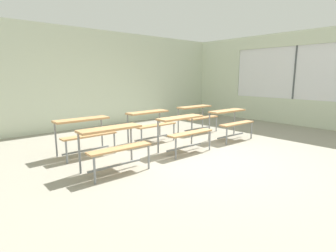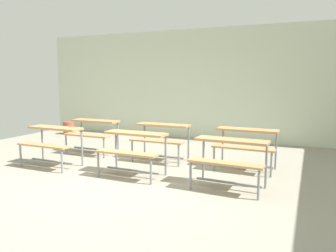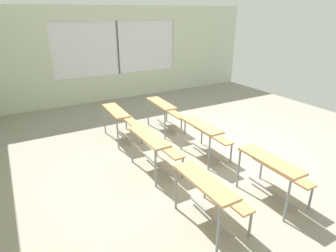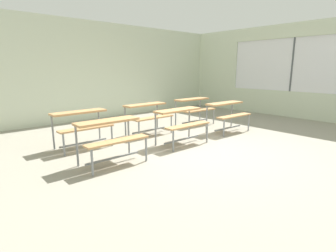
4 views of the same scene
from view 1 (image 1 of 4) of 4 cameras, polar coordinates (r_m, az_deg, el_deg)
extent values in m
cube|color=gray|center=(5.29, 7.52, -7.13)|extent=(10.00, 9.00, 0.05)
cube|color=beige|center=(8.68, -15.45, 9.82)|extent=(10.00, 0.12, 3.00)
cube|color=beige|center=(9.47, 28.05, 2.46)|extent=(0.12, 9.00, 0.85)
cube|color=beige|center=(9.47, 29.36, 16.65)|extent=(0.12, 9.00, 0.45)
cube|color=beige|center=(11.15, 11.13, 11.18)|extent=(0.12, 1.90, 1.70)
cube|color=white|center=(9.59, 25.91, 10.39)|extent=(0.02, 4.20, 1.70)
cube|color=#4C5156|center=(9.59, 25.91, 10.39)|extent=(0.06, 0.05, 1.70)
cube|color=tan|center=(4.55, -12.50, -0.55)|extent=(1.10, 0.34, 0.04)
cube|color=tan|center=(4.34, -10.35, -4.82)|extent=(1.10, 0.24, 0.03)
cylinder|color=gray|center=(4.56, -18.72, -5.52)|extent=(0.04, 0.04, 0.72)
cylinder|color=gray|center=(4.99, -8.01, -3.64)|extent=(0.04, 0.04, 0.72)
cylinder|color=gray|center=(4.11, -15.70, -9.16)|extent=(0.04, 0.04, 0.44)
cylinder|color=gray|center=(4.59, -4.25, -6.67)|extent=(0.04, 0.04, 0.44)
cube|color=gray|center=(4.59, -11.34, -8.43)|extent=(1.00, 0.05, 0.03)
cube|color=tan|center=(5.60, 2.70, 1.82)|extent=(1.10, 0.33, 0.04)
cube|color=tan|center=(5.43, 4.99, -1.51)|extent=(1.10, 0.23, 0.03)
cylinder|color=gray|center=(5.46, -2.17, -2.28)|extent=(0.04, 0.04, 0.72)
cylinder|color=gray|center=(6.11, 5.19, -0.89)|extent=(0.04, 0.04, 0.72)
cylinder|color=gray|center=(5.08, 1.70, -4.89)|extent=(0.04, 0.04, 0.44)
cylinder|color=gray|center=(5.78, 9.07, -3.08)|extent=(0.04, 0.04, 0.44)
cube|color=gray|center=(5.64, 3.62, -4.59)|extent=(1.00, 0.04, 0.03)
cube|color=tan|center=(6.85, 12.78, 3.21)|extent=(1.11, 0.37, 0.04)
cube|color=tan|center=(6.70, 14.81, 0.53)|extent=(1.11, 0.27, 0.03)
cylinder|color=gray|center=(6.62, 8.99, -0.07)|extent=(0.04, 0.04, 0.72)
cylinder|color=gray|center=(7.38, 14.25, 0.85)|extent=(0.04, 0.04, 0.72)
cylinder|color=gray|center=(6.30, 12.63, -2.06)|extent=(0.04, 0.04, 0.44)
cylinder|color=gray|center=(7.09, 17.73, -0.88)|extent=(0.04, 0.04, 0.44)
cube|color=gray|center=(6.87, 13.47, -2.05)|extent=(1.00, 0.08, 0.03)
cube|color=tan|center=(5.64, -18.24, 1.34)|extent=(1.10, 0.32, 0.04)
cube|color=tan|center=(5.41, -16.74, -1.99)|extent=(1.10, 0.22, 0.03)
cylinder|color=gray|center=(5.67, -23.23, -2.66)|extent=(0.04, 0.04, 0.72)
cylinder|color=gray|center=(6.04, -14.20, -1.32)|extent=(0.04, 0.04, 0.72)
cylinder|color=gray|center=(5.20, -21.22, -5.28)|extent=(0.04, 0.04, 0.44)
cylinder|color=gray|center=(5.60, -11.57, -3.64)|extent=(0.04, 0.04, 0.44)
cube|color=gray|center=(5.65, -17.31, -5.04)|extent=(1.00, 0.03, 0.03)
cube|color=tan|center=(6.47, -4.43, 3.01)|extent=(1.10, 0.33, 0.04)
cube|color=tan|center=(6.26, -2.61, 0.18)|extent=(1.10, 0.23, 0.03)
cylinder|color=gray|center=(6.36, -8.73, -0.51)|extent=(0.04, 0.04, 0.72)
cylinder|color=gray|center=(6.94, -1.81, 0.57)|extent=(0.04, 0.04, 0.72)
cylinder|color=gray|center=(5.94, -5.79, -2.62)|extent=(0.04, 0.04, 0.44)
cylinder|color=gray|center=(6.56, 1.29, -1.28)|extent=(0.04, 0.04, 0.44)
cube|color=gray|center=(6.47, -3.59, -2.56)|extent=(1.00, 0.04, 0.03)
cube|color=tan|center=(7.61, 5.80, 4.17)|extent=(1.11, 0.36, 0.04)
cube|color=tan|center=(7.42, 7.50, 1.78)|extent=(1.11, 0.26, 0.03)
cylinder|color=gray|center=(7.42, 2.25, 1.23)|extent=(0.04, 0.04, 0.72)
cylinder|color=gray|center=(8.11, 7.55, 1.97)|extent=(0.04, 0.04, 0.72)
cylinder|color=gray|center=(7.05, 5.20, -0.47)|extent=(0.04, 0.04, 0.44)
cylinder|color=gray|center=(7.77, 10.48, 0.45)|extent=(0.04, 0.04, 0.44)
cube|color=gray|center=(7.61, 6.45, -0.58)|extent=(1.00, 0.07, 0.03)
camera|label=2|loc=(6.63, 56.81, 6.26)|focal=34.97mm
camera|label=3|loc=(7.31, -46.51, 17.35)|focal=30.61mm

